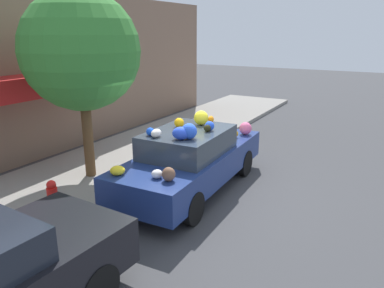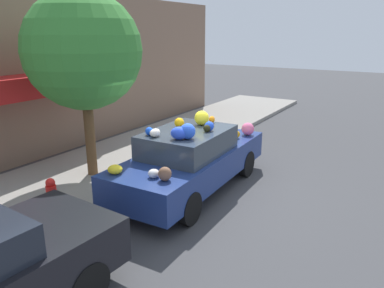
# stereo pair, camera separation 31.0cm
# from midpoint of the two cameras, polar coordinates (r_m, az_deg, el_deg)

# --- Properties ---
(ground_plane) EXTENTS (60.00, 60.00, 0.00)m
(ground_plane) POSITION_cam_midpoint_polar(r_m,az_deg,el_deg) (8.77, -1.21, -6.91)
(ground_plane) COLOR #424244
(sidewalk_curb) EXTENTS (24.00, 3.20, 0.14)m
(sidewalk_curb) POSITION_cam_midpoint_polar(r_m,az_deg,el_deg) (10.29, -14.28, -3.35)
(sidewalk_curb) COLOR gray
(sidewalk_curb) RESTS_ON ground
(building_facade) EXTENTS (18.00, 1.20, 4.65)m
(building_facade) POSITION_cam_midpoint_polar(r_m,az_deg,el_deg) (11.39, -23.42, 9.36)
(building_facade) COLOR #846651
(building_facade) RESTS_ON ground
(street_tree) EXTENTS (2.68, 2.68, 4.31)m
(street_tree) POSITION_cam_midpoint_polar(r_m,az_deg,el_deg) (8.97, -17.57, 13.32)
(street_tree) COLOR brown
(street_tree) RESTS_ON sidewalk_curb
(fire_hydrant) EXTENTS (0.20, 0.20, 0.70)m
(fire_hydrant) POSITION_cam_midpoint_polar(r_m,az_deg,el_deg) (7.73, -21.55, -7.63)
(fire_hydrant) COLOR red
(fire_hydrant) RESTS_ON sidewalk_curb
(art_car) EXTENTS (4.64, 1.83, 1.80)m
(art_car) POSITION_cam_midpoint_polar(r_m,az_deg,el_deg) (8.44, -1.11, -2.18)
(art_car) COLOR navy
(art_car) RESTS_ON ground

